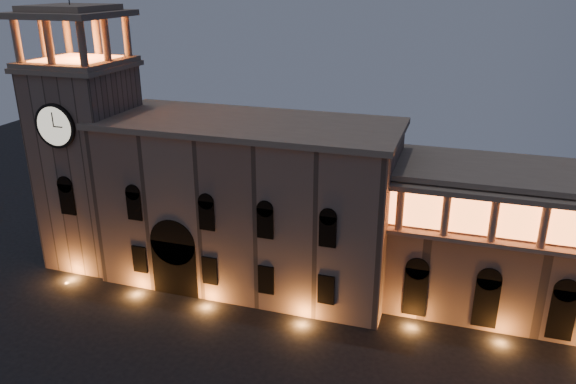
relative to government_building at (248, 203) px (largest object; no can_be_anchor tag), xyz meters
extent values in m
cube|color=#846856|center=(0.08, 0.07, -0.27)|extent=(30.00, 12.00, 17.00)
cube|color=gray|center=(0.08, 0.07, 8.53)|extent=(30.80, 12.80, 0.60)
cube|color=black|center=(-5.92, -5.33, -5.77)|extent=(5.00, 1.40, 6.00)
cylinder|color=black|center=(-5.92, -5.33, -2.77)|extent=(5.00, 1.40, 5.00)
cube|color=orange|center=(-5.92, -5.53, -5.97)|extent=(4.20, 0.20, 5.00)
cube|color=#846856|center=(-18.42, -0.93, 2.23)|extent=(9.00, 9.00, 22.00)
cube|color=gray|center=(-18.42, -0.93, 13.48)|extent=(9.80, 9.80, 0.50)
cylinder|color=black|center=(-18.42, -5.61, 8.23)|extent=(4.60, 0.35, 4.60)
cylinder|color=beige|center=(-18.42, -5.75, 8.23)|extent=(4.00, 0.12, 4.00)
cube|color=gray|center=(-18.42, -0.93, 13.98)|extent=(9.40, 9.40, 0.50)
cube|color=orange|center=(-18.42, -0.93, 14.28)|extent=(6.80, 6.80, 0.15)
cylinder|color=gray|center=(-22.22, -4.73, 16.33)|extent=(0.76, 0.76, 4.20)
cylinder|color=gray|center=(-18.42, -4.73, 16.33)|extent=(0.76, 0.76, 4.20)
cylinder|color=gray|center=(-14.62, -4.73, 16.33)|extent=(0.76, 0.76, 4.20)
cylinder|color=gray|center=(-22.22, 2.87, 16.33)|extent=(0.76, 0.76, 4.20)
cylinder|color=gray|center=(-18.42, 2.87, 16.33)|extent=(0.76, 0.76, 4.20)
cylinder|color=gray|center=(-14.62, 2.87, 16.33)|extent=(0.76, 0.76, 4.20)
cylinder|color=gray|center=(-22.22, -0.93, 16.33)|extent=(0.76, 0.76, 4.20)
cylinder|color=gray|center=(-14.62, -0.93, 16.33)|extent=(0.76, 0.76, 4.20)
cube|color=gray|center=(-18.42, -0.93, 18.73)|extent=(9.80, 9.80, 0.60)
cube|color=gray|center=(-18.42, -0.93, 19.33)|extent=(7.50, 7.50, 0.60)
cylinder|color=gray|center=(16.08, -3.43, 2.73)|extent=(0.70, 0.70, 4.00)
cylinder|color=gray|center=(20.08, -3.43, 2.73)|extent=(0.70, 0.70, 4.00)
cylinder|color=gray|center=(24.08, -3.43, 2.73)|extent=(0.70, 0.70, 4.00)
cylinder|color=gray|center=(28.08, -3.43, 2.73)|extent=(0.70, 0.70, 4.00)
camera|label=1|loc=(20.66, -50.86, 22.19)|focal=35.00mm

